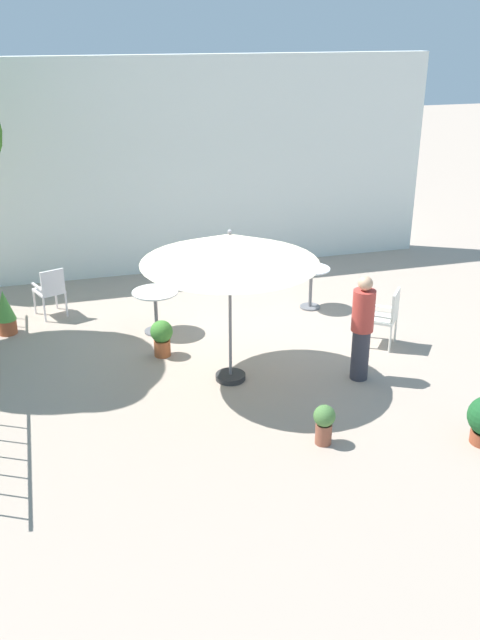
% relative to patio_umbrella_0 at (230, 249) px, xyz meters
% --- Properties ---
extents(ground_plane, '(60.00, 60.00, 0.00)m').
position_rel_patio_umbrella_0_xyz_m(ground_plane, '(0.27, 0.64, -1.99)').
color(ground_plane, tan).
extents(villa_facade, '(10.75, 0.30, 4.25)m').
position_rel_patio_umbrella_0_xyz_m(villa_facade, '(0.27, 5.10, 0.13)').
color(villa_facade, white).
rests_on(villa_facade, ground).
extents(patio_umbrella_0, '(2.47, 2.47, 2.27)m').
position_rel_patio_umbrella_0_xyz_m(patio_umbrella_0, '(0.00, 0.00, 0.00)').
color(patio_umbrella_0, '#2D2D2D').
rests_on(patio_umbrella_0, ground).
extents(cafe_table_0, '(0.76, 0.76, 0.73)m').
position_rel_patio_umbrella_0_xyz_m(cafe_table_0, '(-0.75, 1.96, -1.48)').
color(cafe_table_0, silver).
rests_on(cafe_table_0, ground).
extents(cafe_table_1, '(0.67, 0.67, 0.76)m').
position_rel_patio_umbrella_0_xyz_m(cafe_table_1, '(2.13, 2.26, -1.46)').
color(cafe_table_1, white).
rests_on(cafe_table_1, ground).
extents(patio_chair_0, '(0.58, 0.61, 0.90)m').
position_rel_patio_umbrella_0_xyz_m(patio_chair_0, '(-2.40, 3.13, -1.46)').
color(patio_chair_0, white).
rests_on(patio_chair_0, ground).
extents(patio_chair_1, '(0.67, 0.67, 0.96)m').
position_rel_patio_umbrella_0_xyz_m(patio_chair_1, '(2.68, 0.41, -1.44)').
color(patio_chair_1, silver).
rests_on(patio_chair_1, ground).
extents(potted_plant_1, '(0.27, 0.27, 0.53)m').
position_rel_patio_umbrella_0_xyz_m(potted_plant_1, '(0.66, -1.94, -1.69)').
color(potted_plant_1, '#96523C').
rests_on(potted_plant_1, ground).
extents(potted_plant_2, '(0.34, 0.34, 0.76)m').
position_rel_patio_umbrella_0_xyz_m(potted_plant_2, '(-3.16, 2.61, -1.60)').
color(potted_plant_2, '#AA5230').
rests_on(potted_plant_2, ground).
extents(potted_plant_3, '(0.35, 0.35, 0.59)m').
position_rel_patio_umbrella_0_xyz_m(potted_plant_3, '(-0.82, 1.06, -1.66)').
color(potted_plant_3, '#B45930').
rests_on(potted_plant_3, ground).
extents(standing_person, '(0.45, 0.45, 1.59)m').
position_rel_patio_umbrella_0_xyz_m(standing_person, '(1.82, -0.49, -1.18)').
color(standing_person, '#33333D').
rests_on(standing_person, ground).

